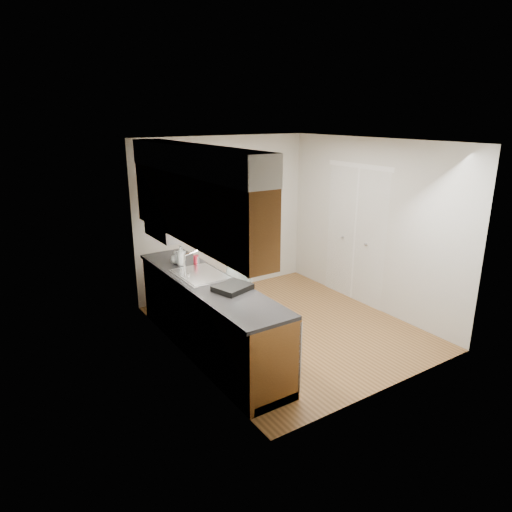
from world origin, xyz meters
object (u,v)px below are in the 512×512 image
at_px(soap_bottle_b, 182,254).
at_px(dish_rack, 233,287).
at_px(soap_bottle_a, 181,256).
at_px(steel_can, 197,261).
at_px(person, 236,262).
at_px(soda_can, 196,260).
at_px(soap_bottle_c, 175,257).

relative_size(soap_bottle_b, dish_rack, 0.48).
distance_m(soap_bottle_a, steel_can, 0.22).
xyz_separation_m(soap_bottle_a, steel_can, (0.18, -0.09, -0.08)).
bearing_deg(dish_rack, soap_bottle_a, 79.39).
height_order(person, steel_can, person).
xyz_separation_m(person, soap_bottle_a, (-0.59, 0.40, 0.08)).
xyz_separation_m(soap_bottle_a, soda_can, (0.18, -0.09, -0.07)).
bearing_deg(person, dish_rack, 146.25).
bearing_deg(soda_can, soap_bottle_a, 154.13).
distance_m(soap_bottle_b, soda_can, 0.28).
bearing_deg(steel_can, soap_bottle_a, 153.91).
bearing_deg(dish_rack, soda_can, 70.08).
relative_size(soap_bottle_a, steel_can, 2.33).
relative_size(person, soda_can, 15.35).
xyz_separation_m(person, soda_can, (-0.41, 0.32, 0.01)).
height_order(soap_bottle_c, dish_rack, soap_bottle_c).
bearing_deg(soda_can, steel_can, -30.57).
distance_m(person, soap_bottle_a, 0.72).
bearing_deg(soap_bottle_c, steel_can, -44.75).
relative_size(soap_bottle_a, soap_bottle_c, 1.60).
height_order(person, soap_bottle_a, person).
relative_size(soda_can, dish_rack, 0.34).
xyz_separation_m(soap_bottle_c, soda_can, (0.20, -0.20, -0.02)).
distance_m(soap_bottle_a, soap_bottle_c, 0.13).
height_order(soap_bottle_c, steel_can, soap_bottle_c).
bearing_deg(steel_can, dish_rack, -93.40).
height_order(person, dish_rack, person).
height_order(person, soap_bottle_c, person).
relative_size(soap_bottle_c, dish_rack, 0.44).
bearing_deg(dish_rack, soap_bottle_b, 73.91).
xyz_separation_m(person, steel_can, (-0.40, 0.31, 0.00)).
distance_m(soap_bottle_c, steel_can, 0.30).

